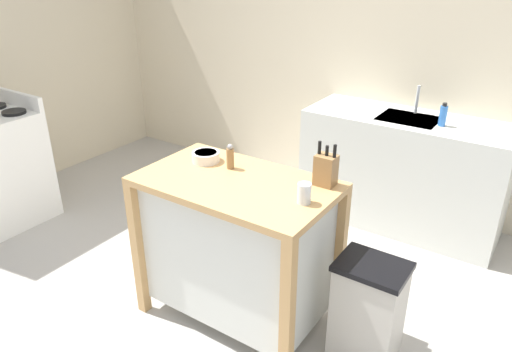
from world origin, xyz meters
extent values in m
plane|color=#ADA8A0|center=(0.00, 0.00, 0.00)|extent=(6.90, 6.90, 0.00)
cube|color=beige|center=(0.00, 2.19, 1.30)|extent=(5.90, 0.10, 2.60)
cube|color=beige|center=(-2.95, 0.79, 1.30)|extent=(0.10, 2.79, 2.60)
cube|color=tan|center=(-0.08, 0.16, 0.91)|extent=(1.10, 0.65, 0.04)
cube|color=silver|center=(-0.08, 0.16, 0.49)|extent=(1.00, 0.55, 0.79)
cube|color=tan|center=(-0.60, -0.14, 0.44)|extent=(0.06, 0.06, 0.89)
cube|color=tan|center=(0.44, -0.14, 0.44)|extent=(0.06, 0.06, 0.89)
cube|color=tan|center=(-0.60, 0.46, 0.44)|extent=(0.06, 0.06, 0.89)
cube|color=tan|center=(0.44, 0.46, 0.44)|extent=(0.06, 0.06, 0.89)
cube|color=olive|center=(0.35, 0.39, 1.01)|extent=(0.11, 0.09, 0.17)
cylinder|color=black|center=(0.31, 0.39, 1.14)|extent=(0.02, 0.02, 0.07)
cylinder|color=black|center=(0.35, 0.39, 1.13)|extent=(0.02, 0.02, 0.06)
cylinder|color=black|center=(0.40, 0.39, 1.13)|extent=(0.02, 0.02, 0.07)
cylinder|color=silver|center=(-0.38, 0.28, 0.96)|extent=(0.16, 0.16, 0.06)
cylinder|color=gray|center=(-0.38, 0.28, 0.99)|extent=(0.13, 0.13, 0.01)
cylinder|color=silver|center=(0.36, 0.14, 0.98)|extent=(0.07, 0.07, 0.11)
cylinder|color=olive|center=(-0.20, 0.28, 0.99)|extent=(0.04, 0.04, 0.12)
sphere|color=#99999E|center=(-0.20, 0.28, 1.06)|extent=(0.03, 0.03, 0.03)
cube|color=#B7B2A8|center=(0.71, 0.26, 0.30)|extent=(0.34, 0.26, 0.60)
cube|color=black|center=(0.71, 0.26, 0.61)|extent=(0.36, 0.28, 0.03)
cube|color=silver|center=(0.35, 1.84, 0.46)|extent=(1.57, 0.60, 0.92)
cube|color=silver|center=(0.35, 1.82, 0.90)|extent=(0.44, 0.36, 0.03)
cylinder|color=#B7BCC1|center=(0.35, 1.98, 1.03)|extent=(0.02, 0.02, 0.22)
cylinder|color=blue|center=(0.61, 1.78, 0.99)|extent=(0.05, 0.05, 0.15)
cylinder|color=black|center=(0.61, 1.78, 1.08)|extent=(0.03, 0.03, 0.02)
cube|color=white|center=(-2.40, 0.06, 0.46)|extent=(0.60, 0.60, 0.92)
cube|color=white|center=(-2.40, 0.34, 0.98)|extent=(0.60, 0.04, 0.12)
cylinder|color=black|center=(-2.26, 0.20, 0.93)|extent=(0.18, 0.18, 0.02)
camera|label=1|loc=(1.35, -1.76, 2.07)|focal=33.78mm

